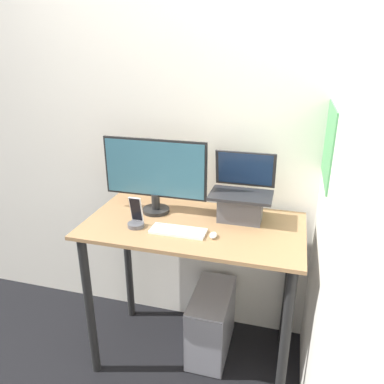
{
  "coord_description": "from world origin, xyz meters",
  "views": [
    {
      "loc": [
        0.46,
        -1.41,
        1.78
      ],
      "look_at": [
        -0.01,
        0.31,
        1.08
      ],
      "focal_mm": 35.0,
      "sensor_mm": 36.0,
      "label": 1
    }
  ],
  "objects_px": {
    "laptop": "(241,201)",
    "keyboard": "(178,231)",
    "cell_phone": "(136,219)",
    "computer_tower": "(211,322)",
    "mouse": "(213,235)",
    "monitor": "(155,174)"
  },
  "relations": [
    {
      "from": "laptop",
      "to": "keyboard",
      "type": "xyz_separation_m",
      "value": [
        -0.28,
        -0.24,
        -0.1
      ]
    },
    {
      "from": "laptop",
      "to": "keyboard",
      "type": "relative_size",
      "value": 1.25
    },
    {
      "from": "laptop",
      "to": "cell_phone",
      "type": "relative_size",
      "value": 2.15
    },
    {
      "from": "keyboard",
      "to": "computer_tower",
      "type": "bearing_deg",
      "value": 55.58
    },
    {
      "from": "mouse",
      "to": "cell_phone",
      "type": "relative_size",
      "value": 0.35
    },
    {
      "from": "mouse",
      "to": "cell_phone",
      "type": "distance_m",
      "value": 0.41
    },
    {
      "from": "keyboard",
      "to": "cell_phone",
      "type": "height_order",
      "value": "cell_phone"
    },
    {
      "from": "laptop",
      "to": "cell_phone",
      "type": "bearing_deg",
      "value": -155.12
    },
    {
      "from": "mouse",
      "to": "cell_phone",
      "type": "bearing_deg",
      "value": 178.27
    },
    {
      "from": "keyboard",
      "to": "laptop",
      "type": "bearing_deg",
      "value": 40.97
    },
    {
      "from": "mouse",
      "to": "keyboard",
      "type": "bearing_deg",
      "value": 177.92
    },
    {
      "from": "cell_phone",
      "to": "computer_tower",
      "type": "xyz_separation_m",
      "value": [
        0.37,
        0.2,
        -0.74
      ]
    },
    {
      "from": "laptop",
      "to": "mouse",
      "type": "distance_m",
      "value": 0.28
    },
    {
      "from": "keyboard",
      "to": "computer_tower",
      "type": "distance_m",
      "value": 0.75
    },
    {
      "from": "keyboard",
      "to": "monitor",
      "type": "bearing_deg",
      "value": 133.3
    },
    {
      "from": "keyboard",
      "to": "cell_phone",
      "type": "relative_size",
      "value": 1.72
    },
    {
      "from": "laptop",
      "to": "monitor",
      "type": "distance_m",
      "value": 0.49
    },
    {
      "from": "laptop",
      "to": "keyboard",
      "type": "bearing_deg",
      "value": -139.03
    },
    {
      "from": "monitor",
      "to": "cell_phone",
      "type": "distance_m",
      "value": 0.27
    },
    {
      "from": "monitor",
      "to": "keyboard",
      "type": "height_order",
      "value": "monitor"
    },
    {
      "from": "mouse",
      "to": "computer_tower",
      "type": "xyz_separation_m",
      "value": [
        -0.04,
        0.21,
        -0.71
      ]
    },
    {
      "from": "computer_tower",
      "to": "cell_phone",
      "type": "bearing_deg",
      "value": -151.97
    }
  ]
}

